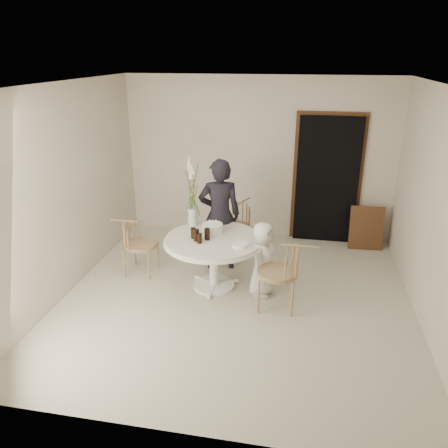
% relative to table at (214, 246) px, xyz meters
% --- Properties ---
extents(ground, '(4.50, 4.50, 0.00)m').
position_rel_table_xyz_m(ground, '(0.35, -0.25, -0.62)').
color(ground, beige).
rests_on(ground, ground).
extents(room_shell, '(4.50, 4.50, 4.50)m').
position_rel_table_xyz_m(room_shell, '(0.35, -0.25, 1.00)').
color(room_shell, silver).
rests_on(room_shell, ground).
extents(doorway, '(1.00, 0.10, 2.10)m').
position_rel_table_xyz_m(doorway, '(1.50, 1.94, 0.43)').
color(doorway, black).
rests_on(doorway, ground).
extents(door_trim, '(1.12, 0.03, 2.22)m').
position_rel_table_xyz_m(door_trim, '(1.50, 1.98, 0.49)').
color(door_trim, brown).
rests_on(door_trim, ground).
extents(table, '(1.33, 1.33, 0.73)m').
position_rel_table_xyz_m(table, '(0.00, 0.00, 0.00)').
color(table, white).
rests_on(table, ground).
extents(picture_frame, '(0.55, 0.18, 0.71)m').
position_rel_table_xyz_m(picture_frame, '(2.18, 1.70, -0.26)').
color(picture_frame, brown).
rests_on(picture_frame, ground).
extents(chair_far, '(0.56, 0.59, 0.82)m').
position_rel_table_xyz_m(chair_far, '(0.15, 1.26, -0.09)').
color(chair_far, '#9E7A55').
rests_on(chair_far, ground).
extents(chair_right, '(0.54, 0.51, 0.88)m').
position_rel_table_xyz_m(chair_right, '(1.00, -0.34, -0.04)').
color(chair_right, '#9E7A55').
rests_on(chair_right, ground).
extents(chair_left, '(0.50, 0.47, 0.81)m').
position_rel_table_xyz_m(chair_left, '(-1.24, 0.23, -0.09)').
color(chair_left, '#9E7A55').
rests_on(chair_left, ground).
extents(girl, '(0.69, 0.54, 1.66)m').
position_rel_table_xyz_m(girl, '(-0.04, 0.61, 0.22)').
color(girl, black).
rests_on(girl, ground).
extents(boy, '(0.44, 0.56, 1.02)m').
position_rel_table_xyz_m(boy, '(0.66, -0.05, -0.11)').
color(boy, silver).
rests_on(boy, ground).
extents(birthday_cake, '(0.28, 0.28, 0.18)m').
position_rel_table_xyz_m(birthday_cake, '(-0.05, 0.17, 0.18)').
color(birthday_cake, silver).
rests_on(birthday_cake, table).
extents(cola_tumbler_a, '(0.06, 0.06, 0.13)m').
position_rel_table_xyz_m(cola_tumbler_a, '(-0.15, -0.19, 0.18)').
color(cola_tumbler_a, black).
rests_on(cola_tumbler_a, table).
extents(cola_tumbler_b, '(0.08, 0.08, 0.16)m').
position_rel_table_xyz_m(cola_tumbler_b, '(-0.20, -0.12, 0.19)').
color(cola_tumbler_b, black).
rests_on(cola_tumbler_b, table).
extents(cola_tumbler_c, '(0.08, 0.08, 0.14)m').
position_rel_table_xyz_m(cola_tumbler_c, '(-0.27, -0.04, 0.19)').
color(cola_tumbler_c, black).
rests_on(cola_tumbler_c, table).
extents(cola_tumbler_d, '(0.08, 0.08, 0.16)m').
position_rel_table_xyz_m(cola_tumbler_d, '(-0.07, -0.06, 0.19)').
color(cola_tumbler_d, black).
rests_on(cola_tumbler_d, table).
extents(plate_stack, '(0.21, 0.21, 0.05)m').
position_rel_table_xyz_m(plate_stack, '(0.38, -0.21, 0.14)').
color(plate_stack, white).
rests_on(plate_stack, table).
extents(flower_vase, '(0.14, 0.14, 1.03)m').
position_rel_table_xyz_m(flower_vase, '(-0.38, 0.39, 0.57)').
color(flower_vase, '#B8C1BC').
rests_on(flower_vase, table).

